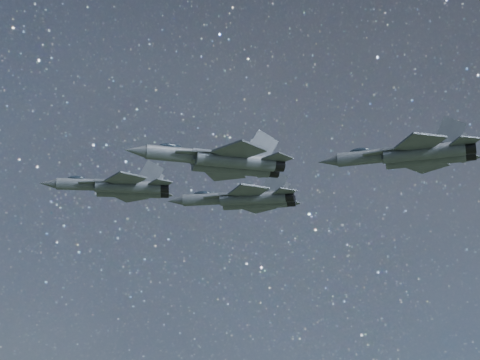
# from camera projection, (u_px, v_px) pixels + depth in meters

# --- Properties ---
(jet_lead) EXTENTS (15.35, 10.42, 3.86)m
(jet_lead) POSITION_uv_depth(u_px,v_px,m) (118.00, 187.00, 83.15)
(jet_lead) COLOR #363D44
(jet_left) EXTENTS (18.02, 12.85, 4.60)m
(jet_left) POSITION_uv_depth(u_px,v_px,m) (243.00, 199.00, 97.83)
(jet_left) COLOR #363D44
(jet_right) EXTENTS (15.34, 10.05, 3.95)m
(jet_right) POSITION_uv_depth(u_px,v_px,m) (221.00, 160.00, 68.65)
(jet_right) COLOR #363D44
(jet_slot) EXTENTS (18.22, 12.72, 4.59)m
(jet_slot) POSITION_uv_depth(u_px,v_px,m) (411.00, 154.00, 81.20)
(jet_slot) COLOR #363D44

